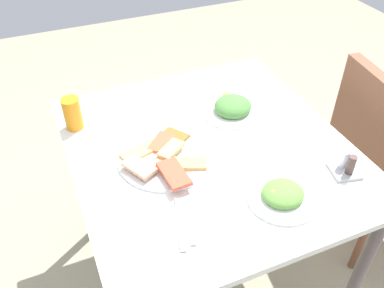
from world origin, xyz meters
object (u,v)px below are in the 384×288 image
at_px(salad_plate_rice, 282,195).
at_px(paper_napkin, 187,222).
at_px(dining_chair, 379,154).
at_px(fork, 181,223).
at_px(dining_table, 209,165).
at_px(salad_plate_greens, 233,108).
at_px(spoon, 192,220).
at_px(pide_platter, 165,156).
at_px(condiment_caddy, 346,167).
at_px(soda_can, 73,114).

relative_size(salad_plate_rice, paper_napkin, 1.87).
distance_m(dining_chair, fork, 1.06).
height_order(dining_table, salad_plate_greens, salad_plate_greens).
xyz_separation_m(dining_chair, spoon, (0.22, -0.97, 0.25)).
bearing_deg(paper_napkin, salad_plate_rice, 85.18).
relative_size(pide_platter, fork, 1.83).
bearing_deg(condiment_caddy, fork, -90.48).
distance_m(dining_table, condiment_caddy, 0.47).
bearing_deg(spoon, fork, -70.00).
relative_size(dining_table, soda_can, 8.28).
distance_m(salad_plate_greens, soda_can, 0.60).
xyz_separation_m(salad_plate_rice, paper_napkin, (-0.03, -0.30, -0.01)).
bearing_deg(spoon, soda_can, -138.62).
bearing_deg(dining_chair, fork, -77.76).
height_order(dining_chair, pide_platter, dining_chair).
height_order(fork, spoon, same).
xyz_separation_m(salad_plate_rice, condiment_caddy, (-0.02, 0.25, 0.01)).
height_order(salad_plate_greens, spoon, salad_plate_greens).
distance_m(salad_plate_rice, fork, 0.32).
bearing_deg(condiment_caddy, dining_table, -129.48).
xyz_separation_m(dining_table, paper_napkin, (0.29, -0.20, 0.09)).
relative_size(pide_platter, spoon, 1.97).
bearing_deg(salad_plate_greens, salad_plate_rice, -8.50).
relative_size(dining_chair, pide_platter, 2.62).
relative_size(pide_platter, salad_plate_rice, 1.59).
distance_m(salad_plate_greens, fork, 0.59).
height_order(pide_platter, salad_plate_greens, salad_plate_greens).
bearing_deg(salad_plate_rice, fork, -94.55).
bearing_deg(fork, spoon, 106.27).
xyz_separation_m(dining_table, spoon, (0.29, -0.18, 0.09)).
bearing_deg(soda_can, dining_table, 54.39).
height_order(dining_chair, paper_napkin, dining_chair).
relative_size(salad_plate_rice, condiment_caddy, 2.04).
xyz_separation_m(salad_plate_greens, salad_plate_rice, (0.46, -0.07, -0.01)).
bearing_deg(pide_platter, salad_plate_greens, 115.07).
xyz_separation_m(soda_can, condiment_caddy, (0.58, 0.76, -0.04)).
relative_size(salad_plate_rice, spoon, 1.24).
distance_m(paper_napkin, fork, 0.02).
bearing_deg(soda_can, salad_plate_greens, 76.33).
xyz_separation_m(fork, spoon, (0.00, 0.04, 0.00)).
bearing_deg(salad_plate_rice, condiment_caddy, 94.67).
bearing_deg(dining_table, paper_napkin, -35.38).
bearing_deg(pide_platter, spoon, -3.70).
bearing_deg(condiment_caddy, salad_plate_greens, -157.57).
relative_size(dining_chair, soda_can, 7.52).
relative_size(salad_plate_greens, condiment_caddy, 2.19).
distance_m(dining_chair, spoon, 1.03).
xyz_separation_m(pide_platter, salad_plate_greens, (-0.16, 0.34, 0.01)).
relative_size(dining_table, salad_plate_rice, 4.59).
bearing_deg(pide_platter, dining_table, 91.12).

